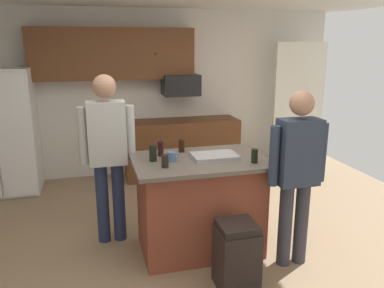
% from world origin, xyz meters
% --- Properties ---
extents(floor, '(7.04, 7.04, 0.00)m').
position_xyz_m(floor, '(0.00, 0.00, 0.00)').
color(floor, '#937A5B').
rests_on(floor, ground).
extents(back_wall, '(6.40, 0.10, 2.60)m').
position_xyz_m(back_wall, '(0.00, 2.80, 1.30)').
color(back_wall, silver).
rests_on(back_wall, ground).
extents(french_door_window_panel, '(0.90, 0.06, 2.00)m').
position_xyz_m(french_door_window_panel, '(2.60, 2.40, 1.10)').
color(french_door_window_panel, white).
rests_on(french_door_window_panel, ground).
extents(cabinet_run_upper, '(2.40, 0.38, 0.75)m').
position_xyz_m(cabinet_run_upper, '(-0.40, 2.60, 1.93)').
color(cabinet_run_upper, brown).
extents(cabinet_run_lower, '(1.80, 0.63, 0.90)m').
position_xyz_m(cabinet_run_lower, '(0.60, 2.48, 0.45)').
color(cabinet_run_lower, brown).
rests_on(cabinet_run_lower, ground).
extents(refrigerator, '(0.92, 0.76, 1.76)m').
position_xyz_m(refrigerator, '(-2.00, 2.38, 0.88)').
color(refrigerator, white).
rests_on(refrigerator, ground).
extents(microwave_over_range, '(0.56, 0.40, 0.32)m').
position_xyz_m(microwave_over_range, '(0.60, 2.50, 1.45)').
color(microwave_over_range, black).
extents(kitchen_island, '(1.32, 0.90, 0.97)m').
position_xyz_m(kitchen_island, '(0.24, 0.13, 0.49)').
color(kitchen_island, brown).
rests_on(kitchen_island, ground).
extents(person_guest_by_door, '(0.57, 0.24, 1.79)m').
position_xyz_m(person_guest_by_door, '(-0.63, 0.54, 1.04)').
color(person_guest_by_door, '#232D4C').
rests_on(person_guest_by_door, ground).
extents(person_guest_right, '(0.57, 0.22, 1.68)m').
position_xyz_m(person_guest_right, '(1.03, -0.36, 0.97)').
color(person_guest_right, '#383842').
rests_on(person_guest_right, ground).
extents(glass_dark_ale, '(0.07, 0.07, 0.16)m').
position_xyz_m(glass_dark_ale, '(-0.22, 0.18, 1.06)').
color(glass_dark_ale, black).
rests_on(glass_dark_ale, kitchen_island).
extents(glass_short_whisky, '(0.06, 0.06, 0.13)m').
position_xyz_m(glass_short_whisky, '(0.71, -0.12, 1.04)').
color(glass_short_whisky, black).
rests_on(glass_short_whisky, kitchen_island).
extents(mug_blue_stoneware, '(0.12, 0.08, 0.10)m').
position_xyz_m(mug_blue_stoneware, '(-0.05, 0.12, 1.02)').
color(mug_blue_stoneware, '#4C6B99').
rests_on(mug_blue_stoneware, kitchen_island).
extents(glass_pilsner, '(0.06, 0.06, 0.13)m').
position_xyz_m(glass_pilsner, '(0.12, 0.42, 1.04)').
color(glass_pilsner, black).
rests_on(glass_pilsner, kitchen_island).
extents(tumbler_amber, '(0.06, 0.06, 0.15)m').
position_xyz_m(tumbler_amber, '(-0.11, 0.34, 1.05)').
color(tumbler_amber, black).
rests_on(tumbler_amber, kitchen_island).
extents(glass_stout_tall, '(0.07, 0.07, 0.12)m').
position_xyz_m(glass_stout_tall, '(-0.14, -0.04, 1.03)').
color(glass_stout_tall, black).
rests_on(glass_stout_tall, kitchen_island).
extents(serving_tray, '(0.44, 0.30, 0.04)m').
position_xyz_m(serving_tray, '(0.39, 0.12, 0.99)').
color(serving_tray, '#B7B7BC').
rests_on(serving_tray, kitchen_island).
extents(trash_bin, '(0.34, 0.34, 0.61)m').
position_xyz_m(trash_bin, '(0.37, -0.60, 0.30)').
color(trash_bin, black).
rests_on(trash_bin, ground).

